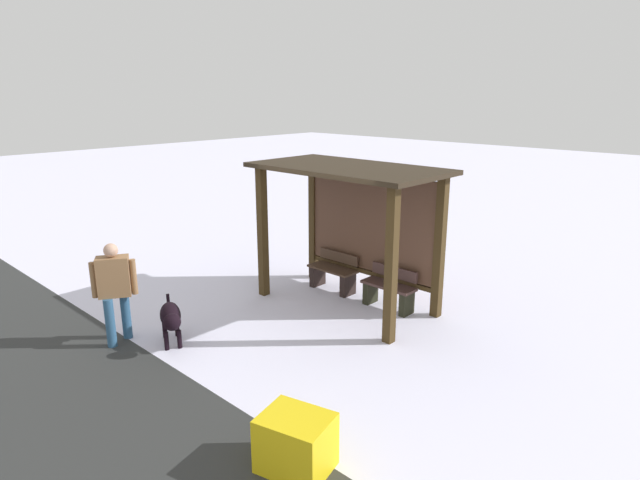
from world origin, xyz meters
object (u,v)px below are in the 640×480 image
object	(u,v)px
bus_shelter	(356,204)
person_walking	(115,285)
bench_left_inside	(333,274)
grit_bin	(296,443)
bench_center_inside	(389,290)
dog	(171,317)

from	to	relation	value
bus_shelter	person_walking	bearing A→B (deg)	-112.36
bench_left_inside	bus_shelter	bearing A→B (deg)	-12.51
bus_shelter	person_walking	distance (m)	4.16
bench_left_inside	person_walking	size ratio (longest dim) A/B	0.63
bus_shelter	grit_bin	xyz separation A→B (m)	(2.46, -3.89, -1.51)
bench_left_inside	person_walking	world-z (taller)	person_walking
bench_center_inside	grit_bin	bearing A→B (deg)	-66.01
dog	grit_bin	bearing A→B (deg)	-10.78
bench_left_inside	dog	bearing A→B (deg)	-93.71
bench_center_inside	grit_bin	distance (m)	4.42
bench_left_inside	bench_center_inside	bearing A→B (deg)	-0.08
person_walking	bus_shelter	bearing A→B (deg)	67.64
bench_center_inside	grit_bin	xyz separation A→B (m)	(1.80, -4.04, -0.04)
bench_center_inside	dog	world-z (taller)	bench_center_inside
bench_left_inside	grit_bin	world-z (taller)	bench_left_inside
bench_center_inside	person_walking	world-z (taller)	person_walking
person_walking	dog	distance (m)	0.96
dog	person_walking	bearing A→B (deg)	-142.92
bus_shelter	dog	xyz separation A→B (m)	(-0.88, -3.25, -1.36)
bus_shelter	grit_bin	world-z (taller)	bus_shelter
bench_center_inside	person_walking	distance (m)	4.52
bench_center_inside	dog	xyz separation A→B (m)	(-1.54, -3.40, 0.11)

